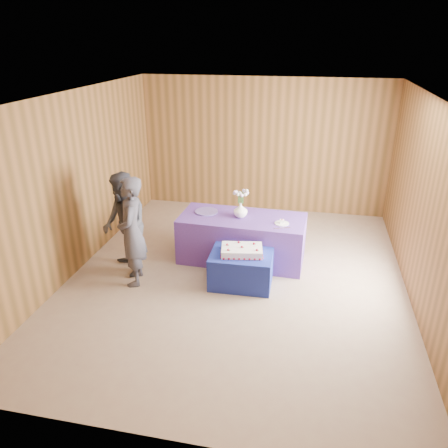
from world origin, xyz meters
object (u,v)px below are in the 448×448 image
(sheet_cake, at_px, (242,250))
(guest_left, at_px, (132,232))
(guest_right, at_px, (125,225))
(serving_table, at_px, (242,238))
(vase, at_px, (241,210))
(cake_table, at_px, (241,268))

(sheet_cake, bearing_deg, guest_left, 179.95)
(guest_left, bearing_deg, guest_right, -155.79)
(sheet_cake, relative_size, guest_right, 0.42)
(guest_left, height_order, guest_right, guest_left)
(serving_table, xyz_separation_m, vase, (-0.03, 0.01, 0.49))
(vase, bearing_deg, guest_right, -154.11)
(serving_table, distance_m, guest_left, 1.83)
(sheet_cake, height_order, guest_left, guest_left)
(cake_table, distance_m, serving_table, 0.78)
(guest_right, bearing_deg, serving_table, 75.00)
(serving_table, distance_m, guest_right, 1.89)
(cake_table, relative_size, vase, 3.91)
(vase, relative_size, guest_right, 0.14)
(cake_table, xyz_separation_m, serving_table, (-0.12, 0.76, 0.12))
(serving_table, height_order, guest_left, guest_left)
(cake_table, xyz_separation_m, guest_left, (-1.57, -0.27, 0.57))
(sheet_cake, xyz_separation_m, guest_left, (-1.57, -0.26, 0.27))
(serving_table, height_order, vase, vase)
(cake_table, height_order, guest_left, guest_left)
(vase, bearing_deg, sheet_cake, -78.47)
(vase, height_order, guest_left, guest_left)
(serving_table, xyz_separation_m, guest_right, (-1.66, -0.78, 0.43))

